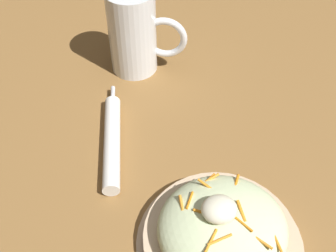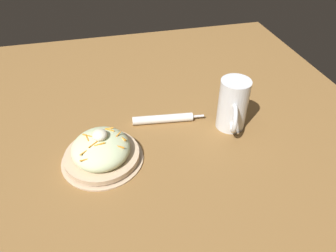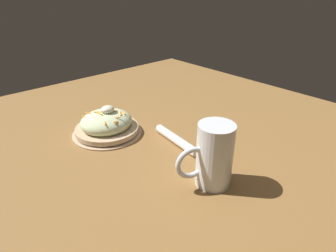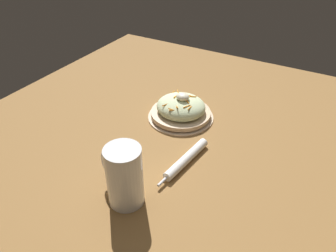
% 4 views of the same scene
% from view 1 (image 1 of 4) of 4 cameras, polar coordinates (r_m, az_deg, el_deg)
% --- Properties ---
extents(ground_plane, '(1.43, 1.43, 0.00)m').
position_cam_1_polar(ground_plane, '(0.62, -4.59, -6.41)').
color(ground_plane, olive).
extents(salad_plate, '(0.22, 0.22, 0.09)m').
position_cam_1_polar(salad_plate, '(0.54, 7.39, -14.36)').
color(salad_plate, '#D1B28E').
rests_on(salad_plate, ground_plane).
extents(beer_mug, '(0.14, 0.09, 0.16)m').
position_cam_1_polar(beer_mug, '(0.76, -4.68, 12.14)').
color(beer_mug, white).
rests_on(beer_mug, ground_plane).
extents(napkin_roll, '(0.05, 0.22, 0.03)m').
position_cam_1_polar(napkin_roll, '(0.65, -7.75, -2.07)').
color(napkin_roll, white).
rests_on(napkin_roll, ground_plane).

